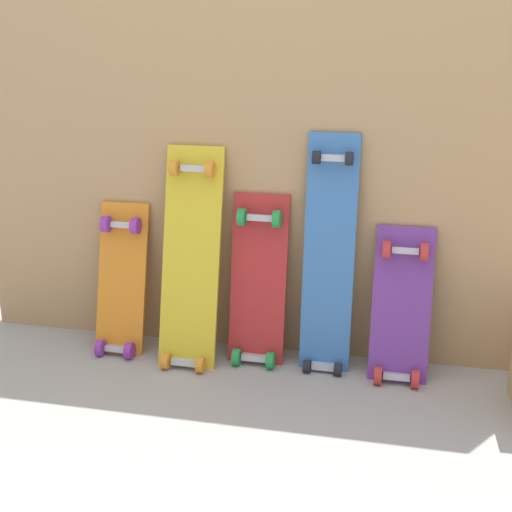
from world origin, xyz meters
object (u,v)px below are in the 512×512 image
Objects in this scene: skateboard_orange at (121,287)px; skateboard_purple at (401,313)px; skateboard_red at (258,288)px; skateboard_blue at (328,264)px; skateboard_yellow at (190,266)px.

skateboard_purple is at bearing 0.02° from skateboard_orange.
skateboard_red is at bearing 2.39° from skateboard_orange.
skateboard_orange is 1.11m from skateboard_purple.
skateboard_red is 0.74× the size of skateboard_blue.
skateboard_orange is 0.33m from skateboard_yellow.
skateboard_yellow is at bearing -174.59° from skateboard_blue.
skateboard_red is (0.26, 0.05, -0.09)m from skateboard_yellow.
skateboard_yellow is at bearing -170.14° from skateboard_red.
skateboard_blue is (0.83, 0.03, 0.15)m from skateboard_orange.
skateboard_blue is at bearing 1.97° from skateboard_orange.
skateboard_blue is at bearing 1.09° from skateboard_red.
skateboard_orange is 0.73× the size of skateboard_yellow.
skateboard_yellow reaches higher than skateboard_orange.
skateboard_yellow is 0.82m from skateboard_purple.
skateboard_yellow is 1.25× the size of skateboard_red.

